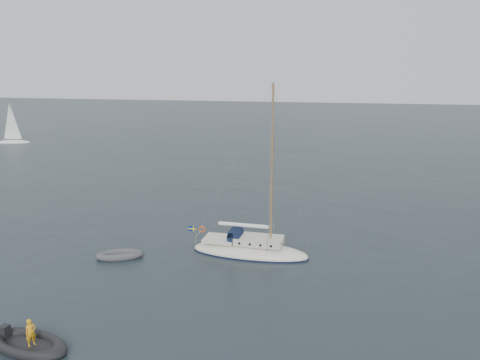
# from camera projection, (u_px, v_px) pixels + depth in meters

# --- Properties ---
(ground) EXTENTS (300.00, 300.00, 0.00)m
(ground) POSITION_uv_depth(u_px,v_px,m) (234.00, 257.00, 30.83)
(ground) COLOR black
(ground) RESTS_ON ground
(sailboat) EXTENTS (8.30, 2.49, 11.81)m
(sailboat) POSITION_uv_depth(u_px,v_px,m) (250.00, 242.00, 31.17)
(sailboat) COLOR white
(sailboat) RESTS_ON ground
(dinghy) EXTENTS (3.08, 1.39, 0.44)m
(dinghy) POSITION_uv_depth(u_px,v_px,m) (120.00, 255.00, 30.72)
(dinghy) COLOR #4C4C50
(dinghy) RESTS_ON ground
(rib) EXTENTS (4.12, 1.87, 1.48)m
(rib) POSITION_uv_depth(u_px,v_px,m) (28.00, 343.00, 20.75)
(rib) COLOR black
(rib) RESTS_ON ground
(distant_yacht_a) EXTENTS (5.52, 2.94, 7.31)m
(distant_yacht_a) POSITION_uv_depth(u_px,v_px,m) (12.00, 124.00, 77.98)
(distant_yacht_a) COLOR white
(distant_yacht_a) RESTS_ON ground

